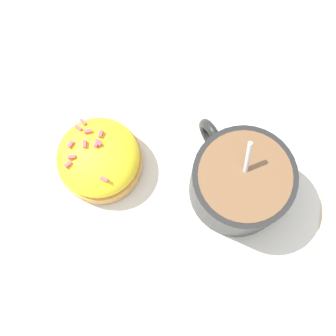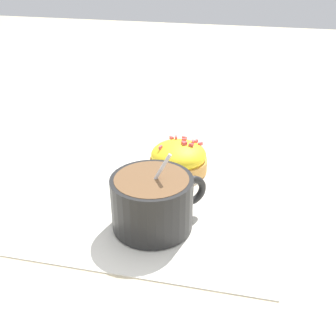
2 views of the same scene
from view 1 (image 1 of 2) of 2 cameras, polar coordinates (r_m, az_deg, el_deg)
name	(u,v)px [view 1 (image 1 of 2)]	position (r m, az deg, el deg)	size (l,w,h in m)	color
ground_plane	(165,188)	(0.47, -0.35, -2.47)	(3.00, 3.00, 0.00)	#C6B793
paper_napkin	(165,188)	(0.47, -0.35, -2.44)	(0.33, 0.32, 0.00)	white
coffee_cup	(240,182)	(0.44, 8.77, -1.64)	(0.10, 0.10, 0.09)	black
frosted_pastry	(99,159)	(0.46, -8.42, 1.13)	(0.08, 0.08, 0.05)	#D19347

